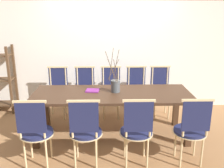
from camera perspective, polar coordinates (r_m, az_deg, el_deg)
name	(u,v)px	position (r m, az deg, el deg)	size (l,w,h in m)	color
ground_plane	(112,135)	(4.25, 0.00, -11.58)	(16.00, 16.00, 0.00)	#9E7047
wall_rear	(110,31)	(5.13, -0.37, 12.01)	(12.00, 0.06, 3.20)	white
dining_table	(112,98)	(3.98, 0.00, -3.33)	(2.51, 0.94, 0.74)	#422B1C
chair_near_leftend	(35,130)	(3.40, -17.11, -10.03)	(0.45, 0.45, 0.97)	#1E234C
chair_near_left	(85,130)	(3.29, -6.12, -10.31)	(0.45, 0.45, 0.97)	#1E234C
chair_near_center	(137,129)	(3.30, 5.69, -10.19)	(0.45, 0.45, 0.97)	#1E234C
chair_near_right	(191,128)	(3.46, 17.69, -9.64)	(0.45, 0.45, 0.97)	#1E234C
chair_far_leftend	(58,91)	(4.90, -12.34, -1.48)	(0.45, 0.45, 0.97)	#1E234C
chair_far_left	(85,90)	(4.82, -6.25, -1.46)	(0.45, 0.45, 0.97)	#1E234C
chair_far_center	(111,90)	(4.81, -0.26, -1.43)	(0.45, 0.45, 0.97)	#1E234C
chair_far_right	(137,90)	(4.84, 5.65, -1.38)	(0.45, 0.45, 0.97)	#1E234C
chair_far_rightend	(160,90)	(4.92, 11.03, -1.32)	(0.45, 0.45, 0.97)	#1E234C
vase_centerpiece	(115,85)	(3.98, 0.76, -0.33)	(0.23, 0.28, 0.70)	#4C5156
book_stack	(92,90)	(4.06, -4.48, -1.48)	(0.23, 0.21, 0.02)	#842D8C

